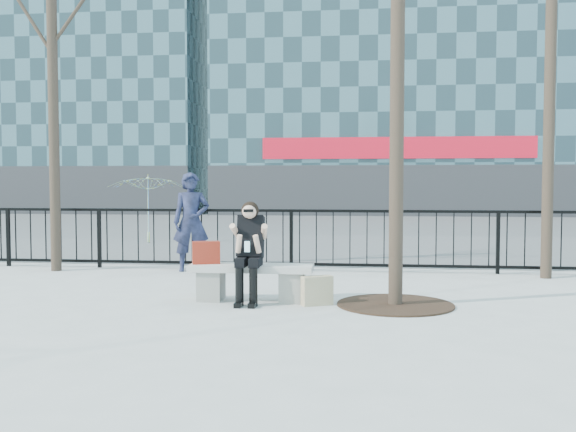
# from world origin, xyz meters

# --- Properties ---
(ground) EXTENTS (120.00, 120.00, 0.00)m
(ground) POSITION_xyz_m (0.00, 0.00, 0.00)
(ground) COLOR #999894
(ground) RESTS_ON ground
(street_surface) EXTENTS (60.00, 23.00, 0.01)m
(street_surface) POSITION_xyz_m (0.00, 15.00, 0.00)
(street_surface) COLOR #474747
(street_surface) RESTS_ON ground
(railing) EXTENTS (14.00, 0.06, 1.10)m
(railing) POSITION_xyz_m (0.00, 3.00, 0.55)
(railing) COLOR black
(railing) RESTS_ON ground
(building_left) EXTENTS (16.20, 10.20, 22.60)m
(building_left) POSITION_xyz_m (-15.00, 27.00, 11.30)
(building_left) COLOR #466871
(building_left) RESTS_ON ground
(tree_grate) EXTENTS (1.50, 1.50, 0.02)m
(tree_grate) POSITION_xyz_m (1.90, -0.10, 0.01)
(tree_grate) COLOR black
(tree_grate) RESTS_ON ground
(bench_main) EXTENTS (1.65, 0.46, 0.49)m
(bench_main) POSITION_xyz_m (0.00, 0.00, 0.30)
(bench_main) COLOR gray
(bench_main) RESTS_ON ground
(seated_woman) EXTENTS (0.50, 0.64, 1.34)m
(seated_woman) POSITION_xyz_m (0.00, -0.16, 0.67)
(seated_woman) COLOR black
(seated_woman) RESTS_ON ground
(handbag) EXTENTS (0.40, 0.28, 0.30)m
(handbag) POSITION_xyz_m (-0.62, 0.02, 0.64)
(handbag) COLOR maroon
(handbag) RESTS_ON bench_main
(shopping_bag) EXTENTS (0.42, 0.31, 0.38)m
(shopping_bag) POSITION_xyz_m (0.90, -0.20, 0.19)
(shopping_bag) COLOR beige
(shopping_bag) RESTS_ON ground
(standing_man) EXTENTS (0.74, 0.59, 1.76)m
(standing_man) POSITION_xyz_m (-1.57, 2.76, 0.88)
(standing_man) COLOR black
(standing_man) RESTS_ON ground
(vendor_umbrella) EXTENTS (2.60, 2.62, 1.81)m
(vendor_umbrella) POSITION_xyz_m (-4.12, 7.74, 0.90)
(vendor_umbrella) COLOR yellow
(vendor_umbrella) RESTS_ON ground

